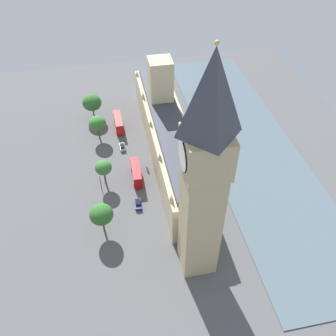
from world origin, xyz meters
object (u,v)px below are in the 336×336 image
object	(u,v)px
clock_tower	(204,177)
plane_tree_near_tower	(97,124)
car_blue_kerbside	(138,204)
double_decker_bus_trailing	(136,173)
street_lamp_slot_10	(100,180)
car_silver_by_river_gate	(122,147)
plane_tree_midblock	(103,168)
double_decker_bus_leading	(118,123)
pedestrian_opposite_hall	(148,169)
plane_tree_under_trees	(101,215)
parliament_building	(167,133)
plane_tree_corner	(92,103)
pedestrian_far_end	(147,168)

from	to	relation	value
clock_tower	plane_tree_near_tower	world-z (taller)	clock_tower
car_blue_kerbside	plane_tree_near_tower	bearing A→B (deg)	-73.82
double_decker_bus_trailing	street_lamp_slot_10	xyz separation A→B (m)	(11.33, 2.90, 1.81)
car_silver_by_river_gate	plane_tree_midblock	bearing A→B (deg)	-115.11
clock_tower	car_silver_by_river_gate	bearing A→B (deg)	-74.05
plane_tree_midblock	plane_tree_near_tower	distance (m)	23.61
double_decker_bus_leading	pedestrian_opposite_hall	size ratio (longest dim) A/B	6.18
double_decker_bus_trailing	street_lamp_slot_10	distance (m)	11.84
clock_tower	plane_tree_under_trees	distance (m)	35.79
parliament_building	double_decker_bus_leading	distance (m)	23.36
car_blue_kerbside	plane_tree_under_trees	bearing A→B (deg)	36.33
parliament_building	clock_tower	size ratio (longest dim) A/B	1.23
plane_tree_midblock	plane_tree_corner	size ratio (longest dim) A/B	0.92
pedestrian_opposite_hall	pedestrian_far_end	bearing A→B (deg)	1.20
plane_tree_under_trees	street_lamp_slot_10	distance (m)	16.21
street_lamp_slot_10	car_blue_kerbside	bearing A→B (deg)	139.77
plane_tree_midblock	street_lamp_slot_10	size ratio (longest dim) A/B	1.40
pedestrian_far_end	plane_tree_corner	world-z (taller)	plane_tree_corner
plane_tree_midblock	street_lamp_slot_10	bearing A→B (deg)	63.19
parliament_building	car_silver_by_river_gate	world-z (taller)	parliament_building
car_silver_by_river_gate	plane_tree_corner	distance (m)	23.82
double_decker_bus_leading	plane_tree_under_trees	xyz separation A→B (m)	(8.57, 46.98, 4.43)
clock_tower	street_lamp_slot_10	size ratio (longest dim) A/B	9.28
car_blue_kerbside	plane_tree_near_tower	xyz separation A→B (m)	(9.38, -35.01, 5.64)
plane_tree_midblock	street_lamp_slot_10	xyz separation A→B (m)	(1.41, 2.79, -2.26)
pedestrian_far_end	pedestrian_opposite_hall	xyz separation A→B (m)	(-0.08, 0.73, 0.07)
clock_tower	street_lamp_slot_10	distance (m)	46.00
plane_tree_corner	double_decker_bus_leading	bearing A→B (deg)	134.01
parliament_building	plane_tree_midblock	xyz separation A→B (m)	(22.12, 11.33, -1.34)
clock_tower	car_blue_kerbside	size ratio (longest dim) A/B	14.12
pedestrian_far_end	plane_tree_under_trees	distance (m)	28.07
parliament_building	plane_tree_corner	world-z (taller)	parliament_building
double_decker_bus_trailing	plane_tree_midblock	distance (m)	10.73
plane_tree_midblock	parliament_building	bearing A→B (deg)	-152.87
street_lamp_slot_10	double_decker_bus_trailing	bearing A→B (deg)	-165.66
pedestrian_far_end	street_lamp_slot_10	distance (m)	17.00
double_decker_bus_leading	street_lamp_slot_10	bearing A→B (deg)	-106.22
plane_tree_corner	plane_tree_near_tower	world-z (taller)	plane_tree_corner
double_decker_bus_trailing	plane_tree_near_tower	distance (m)	26.03
parliament_building	clock_tower	bearing A→B (deg)	88.62
double_decker_bus_trailing	car_blue_kerbside	distance (m)	11.71
clock_tower	car_silver_by_river_gate	distance (m)	59.19
car_blue_kerbside	street_lamp_slot_10	xyz separation A→B (m)	(10.20, -8.62, 3.56)
double_decker_bus_trailing	plane_tree_midblock	bearing A→B (deg)	-178.71
clock_tower	car_blue_kerbside	world-z (taller)	clock_tower
pedestrian_far_end	pedestrian_opposite_hall	world-z (taller)	pedestrian_opposite_hall
double_decker_bus_leading	plane_tree_near_tower	world-z (taller)	plane_tree_near_tower
plane_tree_under_trees	plane_tree_near_tower	xyz separation A→B (m)	(-1.09, -42.38, -0.54)
car_blue_kerbside	double_decker_bus_trailing	bearing A→B (deg)	-94.46
plane_tree_under_trees	street_lamp_slot_10	world-z (taller)	plane_tree_under_trees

